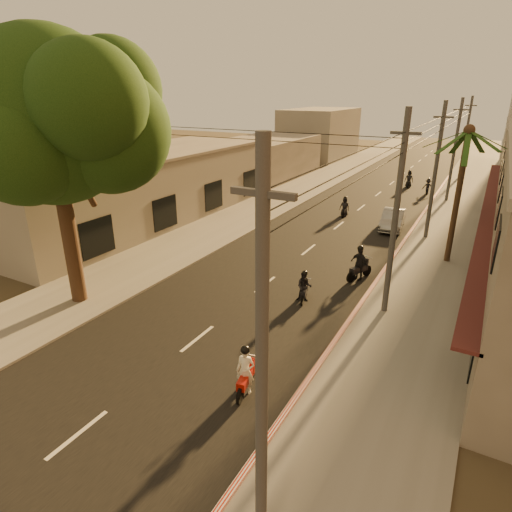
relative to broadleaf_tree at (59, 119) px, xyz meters
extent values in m
plane|color=#383023|center=(6.61, -2.14, -8.48)|extent=(160.00, 160.00, 0.00)
cube|color=black|center=(6.61, 17.86, -8.47)|extent=(10.00, 140.00, 0.02)
cube|color=slate|center=(14.11, 17.86, -8.42)|extent=(5.00, 140.00, 0.12)
cube|color=slate|center=(-0.89, 17.86, -8.42)|extent=(5.00, 140.00, 0.12)
cube|color=#AF2412|center=(11.71, 12.86, -8.38)|extent=(0.20, 60.00, 0.20)
cube|color=#491D1D|center=(16.31, 15.86, -5.38)|extent=(0.80, 34.00, 0.12)
cube|color=gray|center=(-7.39, 11.86, -5.98)|extent=(8.00, 24.00, 5.00)
cube|color=gray|center=(-7.39, 11.86, -3.38)|extent=(8.20, 24.20, 0.20)
cylinder|color=black|center=(-0.39, -0.14, -5.48)|extent=(0.70, 0.70, 6.00)
cylinder|color=black|center=(0.41, 0.26, -2.48)|extent=(1.22, 2.17, 3.04)
cylinder|color=black|center=(-0.99, -0.44, -2.28)|extent=(1.31, 1.49, 2.73)
sphere|color=black|center=(-0.39, -0.14, 0.02)|extent=(7.20, 7.20, 7.20)
sphere|color=black|center=(1.81, 0.86, -0.48)|extent=(5.20, 5.20, 5.20)
sphere|color=black|center=(-2.19, 0.66, -0.28)|extent=(4.80, 4.80, 4.80)
sphere|color=black|center=(0.21, -1.94, -0.88)|extent=(4.60, 4.60, 4.60)
sphere|color=black|center=(2.61, -0.64, 0.72)|extent=(4.40, 4.40, 4.40)
sphere|color=black|center=(0.81, 2.26, 1.12)|extent=(4.40, 4.40, 4.40)
cylinder|color=black|center=(14.61, 13.86, -4.68)|extent=(0.32, 0.32, 7.60)
sphere|color=black|center=(14.61, 13.86, -0.88)|extent=(0.60, 0.60, 0.60)
cylinder|color=#38383A|center=(12.81, -6.14, -3.98)|extent=(0.26, 0.26, 9.00)
cube|color=#38383A|center=(12.81, -6.14, -0.48)|extent=(1.20, 0.12, 0.12)
cylinder|color=#38383A|center=(12.81, 5.86, -3.98)|extent=(0.26, 0.26, 9.00)
cube|color=#38383A|center=(12.81, 5.86, -0.48)|extent=(1.20, 0.12, 0.12)
cylinder|color=#38383A|center=(12.81, 17.86, -3.98)|extent=(0.26, 0.26, 9.00)
cube|color=#38383A|center=(12.81, 17.86, -0.48)|extent=(1.20, 0.12, 0.12)
cylinder|color=#38383A|center=(12.81, 29.86, -3.98)|extent=(0.26, 0.26, 9.00)
cube|color=#38383A|center=(12.81, 29.86, -0.48)|extent=(1.20, 0.12, 0.12)
cylinder|color=#38383A|center=(12.81, 41.86, -3.98)|extent=(0.26, 0.26, 9.00)
cube|color=#38383A|center=(12.81, 41.86, -0.48)|extent=(1.20, 0.12, 0.12)
cube|color=gray|center=(-7.39, 31.86, -6.28)|extent=(8.00, 14.00, 4.40)
cube|color=gray|center=(-7.39, 49.86, -4.98)|extent=(8.00, 14.00, 7.00)
cylinder|color=black|center=(9.87, -1.35, -8.19)|extent=(0.22, 0.58, 0.58)
cylinder|color=black|center=(10.14, -2.60, -8.19)|extent=(0.22, 0.58, 0.58)
cube|color=#A7150C|center=(10.02, -2.05, -7.91)|extent=(0.51, 1.16, 0.31)
cube|color=#A7150C|center=(9.91, -1.55, -7.76)|extent=(0.32, 0.16, 0.62)
cylinder|color=silver|center=(9.89, -1.43, -7.40)|extent=(0.56, 0.16, 0.04)
imported|color=white|center=(10.02, -2.05, -7.61)|extent=(0.80, 0.67, 1.73)
sphere|color=black|center=(10.02, -2.05, -6.80)|extent=(0.31, 0.31, 0.31)
sphere|color=silver|center=(9.61, -1.51, -7.14)|extent=(0.12, 0.12, 0.12)
sphere|color=silver|center=(10.17, -1.39, -7.14)|extent=(0.12, 0.12, 0.12)
cylinder|color=black|center=(8.95, 5.76, -8.22)|extent=(0.21, 0.51, 0.50)
cylinder|color=black|center=(9.23, 4.67, -8.22)|extent=(0.21, 0.51, 0.50)
cube|color=black|center=(9.10, 5.15, -7.98)|extent=(0.49, 1.02, 0.27)
cube|color=black|center=(8.99, 5.59, -7.85)|extent=(0.28, 0.15, 0.54)
cylinder|color=silver|center=(8.97, 5.69, -7.53)|extent=(0.49, 0.16, 0.04)
imported|color=black|center=(9.10, 5.15, -7.72)|extent=(1.01, 0.93, 1.51)
sphere|color=black|center=(9.10, 5.15, -7.01)|extent=(0.27, 0.27, 0.27)
cylinder|color=black|center=(10.98, 9.60, -8.17)|extent=(0.34, 0.61, 0.61)
cylinder|color=black|center=(10.46, 8.33, -8.17)|extent=(0.34, 0.61, 0.61)
cube|color=black|center=(10.69, 8.89, -7.87)|extent=(0.74, 1.23, 0.33)
cube|color=black|center=(10.90, 9.40, -7.71)|extent=(0.35, 0.23, 0.66)
cylinder|color=silver|center=(10.95, 9.52, -7.32)|extent=(0.57, 0.27, 0.04)
imported|color=black|center=(10.69, 8.89, -7.55)|extent=(1.40, 1.21, 1.84)
sphere|color=black|center=(10.69, 8.89, -6.68)|extent=(0.33, 0.33, 0.33)
cylinder|color=black|center=(6.06, 21.20, -8.22)|extent=(0.14, 0.52, 0.52)
cylinder|color=black|center=(6.17, 20.05, -8.22)|extent=(0.14, 0.52, 0.52)
cube|color=black|center=(6.12, 20.56, -7.97)|extent=(0.36, 1.04, 0.28)
cube|color=black|center=(6.07, 21.02, -7.83)|extent=(0.29, 0.12, 0.55)
cylinder|color=silver|center=(6.06, 21.13, -7.50)|extent=(0.51, 0.09, 0.04)
imported|color=black|center=(6.12, 20.56, -7.70)|extent=(0.86, 0.65, 1.55)
sphere|color=black|center=(6.12, 20.56, -6.97)|extent=(0.28, 0.28, 0.28)
cylinder|color=black|center=(10.76, 32.60, -8.23)|extent=(0.13, 0.51, 0.50)
cylinder|color=black|center=(10.85, 31.49, -8.23)|extent=(0.13, 0.51, 0.50)
cube|color=black|center=(10.81, 31.98, -7.98)|extent=(0.33, 1.00, 0.27)
cube|color=black|center=(10.77, 32.43, -7.85)|extent=(0.27, 0.11, 0.54)
cylinder|color=silver|center=(10.76, 32.53, -7.54)|extent=(0.49, 0.08, 0.04)
imported|color=black|center=(10.81, 31.98, -7.72)|extent=(1.07, 0.73, 1.50)
sphere|color=black|center=(10.81, 31.98, -7.02)|extent=(0.27, 0.27, 0.27)
imported|color=gray|center=(10.27, 19.09, -7.78)|extent=(2.32, 4.54, 1.40)
cylinder|color=black|center=(8.47, 35.17, -8.19)|extent=(0.18, 0.58, 0.57)
cylinder|color=black|center=(8.66, 33.90, -8.19)|extent=(0.18, 0.58, 0.57)
cube|color=black|center=(8.58, 34.46, -7.91)|extent=(0.45, 1.15, 0.31)
cube|color=black|center=(8.50, 34.97, -7.76)|extent=(0.32, 0.15, 0.61)
cylinder|color=silver|center=(8.48, 35.09, -7.40)|extent=(0.56, 0.12, 0.04)
imported|color=black|center=(8.58, 34.46, -7.62)|extent=(1.00, 0.79, 1.72)
sphere|color=black|center=(8.58, 34.46, -6.81)|extent=(0.31, 0.31, 0.31)
camera|label=1|loc=(16.06, -12.27, 1.12)|focal=30.00mm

